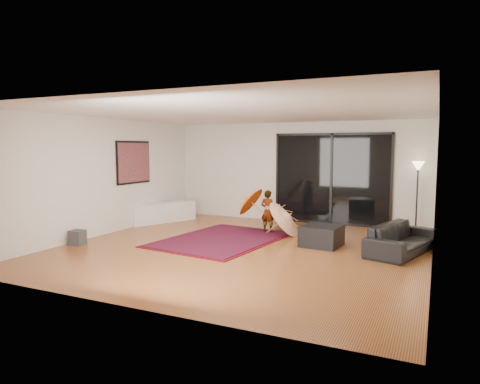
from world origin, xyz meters
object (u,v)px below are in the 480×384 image
Objects in this scene: media_console at (162,212)px; child at (268,211)px; ottoman at (322,236)px; sofa at (402,239)px.

child is at bearing 22.64° from media_console.
media_console is 4.76m from ottoman.
child is (3.14, -0.13, 0.25)m from media_console.
ottoman is 0.73× the size of child.
media_console reaches higher than ottoman.
sofa is 3.17m from child.
sofa is 2.54× the size of ottoman.
sofa is (6.20, -0.91, 0.02)m from media_console.
ottoman is (4.66, -0.99, -0.05)m from media_console.
child is (-3.06, 0.78, 0.23)m from sofa.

